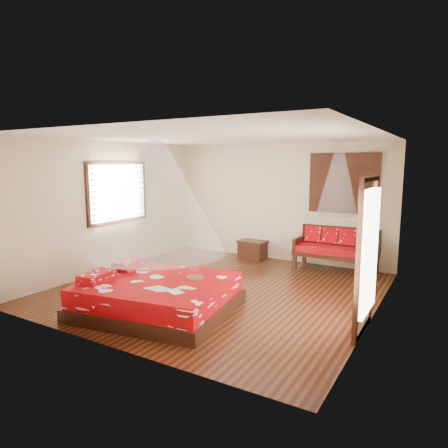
{
  "coord_description": "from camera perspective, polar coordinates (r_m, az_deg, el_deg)",
  "views": [
    {
      "loc": [
        3.75,
        -6.17,
        2.35
      ],
      "look_at": [
        -0.19,
        0.52,
        1.15
      ],
      "focal_mm": 32.0,
      "sensor_mm": 36.0,
      "label": 1
    }
  ],
  "objects": [
    {
      "name": "window_left",
      "position": [
        9.1,
        -14.88,
        4.39
      ],
      "size": [
        0.1,
        1.74,
        1.34
      ],
      "color": "black",
      "rests_on": "wall_left"
    },
    {
      "name": "mosquito_net_daybed",
      "position": [
        8.71,
        15.98,
        6.15
      ],
      "size": [
        0.85,
        0.85,
        1.5
      ],
      "primitive_type": "cone",
      "color": "white",
      "rests_on": "ceiling"
    },
    {
      "name": "daybed",
      "position": [
        9.02,
        15.79,
        -3.26
      ],
      "size": [
        1.73,
        0.77,
        0.94
      ],
      "color": "black",
      "rests_on": "floor"
    },
    {
      "name": "storage_chest",
      "position": [
        9.85,
        4.1,
        -3.66
      ],
      "size": [
        0.68,
        0.51,
        0.45
      ],
      "rotation": [
        0.0,
        0.0,
        -0.05
      ],
      "color": "black",
      "rests_on": "floor"
    },
    {
      "name": "shutter_panel",
      "position": [
        9.17,
        16.7,
        5.6
      ],
      "size": [
        1.52,
        0.06,
        1.32
      ],
      "color": "black",
      "rests_on": "wall_back"
    },
    {
      "name": "bed",
      "position": [
        6.57,
        -9.43,
        -9.95
      ],
      "size": [
        2.55,
        2.37,
        0.65
      ],
      "rotation": [
        0.0,
        0.0,
        0.16
      ],
      "color": "black",
      "rests_on": "floor"
    },
    {
      "name": "mosquito_net_main",
      "position": [
        6.24,
        -9.62,
        4.06
      ],
      "size": [
        2.14,
        2.14,
        1.8
      ],
      "primitive_type": "cone",
      "color": "white",
      "rests_on": "ceiling"
    },
    {
      "name": "room",
      "position": [
        7.28,
        -0.76,
        1.29
      ],
      "size": [
        5.54,
        5.54,
        2.84
      ],
      "color": "black",
      "rests_on": "ground"
    },
    {
      "name": "glazed_door",
      "position": [
        5.81,
        19.55,
        -4.46
      ],
      "size": [
        0.08,
        1.02,
        2.16
      ],
      "color": "black",
      "rests_on": "floor"
    },
    {
      "name": "wine_tray",
      "position": [
        6.48,
        -4.24,
        -7.27
      ],
      "size": [
        0.28,
        0.28,
        0.22
      ],
      "rotation": [
        0.0,
        0.0,
        0.21
      ],
      "color": "brown",
      "rests_on": "bed"
    }
  ]
}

